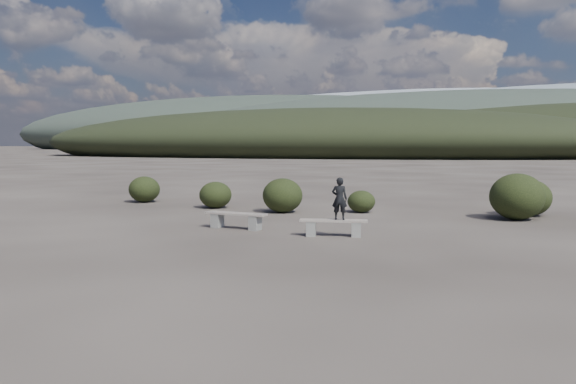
% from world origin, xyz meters
% --- Properties ---
extents(ground, '(1200.00, 1200.00, 0.00)m').
position_xyz_m(ground, '(0.00, 0.00, 0.00)').
color(ground, '#2E2824').
rests_on(ground, ground).
extents(bench_left, '(1.70, 0.51, 0.42)m').
position_xyz_m(bench_left, '(-1.37, 4.65, 0.25)').
color(bench_left, slate).
rests_on(bench_left, ground).
extents(bench_right, '(1.64, 0.67, 0.40)m').
position_xyz_m(bench_right, '(1.32, 4.28, 0.24)').
color(bench_right, slate).
rests_on(bench_right, ground).
extents(seated_person, '(0.39, 0.27, 1.01)m').
position_xyz_m(seated_person, '(1.45, 4.31, 0.91)').
color(seated_person, black).
rests_on(seated_person, bench_right).
extents(shrub_a, '(1.11, 1.11, 0.91)m').
position_xyz_m(shrub_a, '(-3.96, 8.82, 0.45)').
color(shrub_a, black).
rests_on(shrub_a, ground).
extents(shrub_b, '(1.29, 1.29, 1.10)m').
position_xyz_m(shrub_b, '(-1.36, 8.35, 0.55)').
color(shrub_b, black).
rests_on(shrub_b, ground).
extents(shrub_c, '(0.89, 0.89, 0.71)m').
position_xyz_m(shrub_c, '(1.04, 9.15, 0.35)').
color(shrub_c, black).
rests_on(shrub_c, ground).
extents(shrub_d, '(1.54, 1.54, 1.35)m').
position_xyz_m(shrub_d, '(5.66, 8.86, 0.68)').
color(shrub_d, black).
rests_on(shrub_d, ground).
extents(shrub_e, '(1.34, 1.34, 1.12)m').
position_xyz_m(shrub_e, '(6.06, 9.95, 0.56)').
color(shrub_e, black).
rests_on(shrub_e, ground).
extents(shrub_f, '(1.16, 1.16, 0.98)m').
position_xyz_m(shrub_f, '(-7.38, 9.74, 0.49)').
color(shrub_f, black).
rests_on(shrub_f, ground).
extents(mountain_ridges, '(500.00, 400.00, 56.00)m').
position_xyz_m(mountain_ridges, '(-7.48, 339.06, 10.84)').
color(mountain_ridges, black).
rests_on(mountain_ridges, ground).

